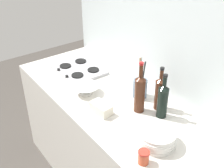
# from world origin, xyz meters

# --- Properties ---
(counter_block) EXTENTS (1.80, 0.70, 0.90)m
(counter_block) POSITION_xyz_m (0.00, 0.00, 0.45)
(counter_block) COLOR silver
(counter_block) RESTS_ON ground
(backsplash_panel) EXTENTS (1.90, 0.06, 2.36)m
(backsplash_panel) POSITION_xyz_m (0.00, 0.38, 1.18)
(backsplash_panel) COLOR silver
(backsplash_panel) RESTS_ON ground
(stovetop_hob) EXTENTS (0.40, 0.34, 0.04)m
(stovetop_hob) POSITION_xyz_m (-0.50, 0.02, 0.91)
(stovetop_hob) COLOR #B2B2B7
(stovetop_hob) RESTS_ON counter_block
(plate_stack) EXTENTS (0.22, 0.22, 0.09)m
(plate_stack) POSITION_xyz_m (0.53, -0.08, 0.95)
(plate_stack) COLOR white
(plate_stack) RESTS_ON counter_block
(wine_bottle_leftmost) EXTENTS (0.07, 0.07, 0.36)m
(wine_bottle_leftmost) POSITION_xyz_m (0.23, 0.06, 1.04)
(wine_bottle_leftmost) COLOR #472314
(wine_bottle_leftmost) RESTS_ON counter_block
(wine_bottle_mid_left) EXTENTS (0.07, 0.07, 0.31)m
(wine_bottle_mid_left) POSITION_xyz_m (0.29, 0.18, 1.02)
(wine_bottle_mid_left) COLOR #472314
(wine_bottle_mid_left) RESTS_ON counter_block
(wine_bottle_mid_right) EXTENTS (0.07, 0.07, 0.31)m
(wine_bottle_mid_right) POSITION_xyz_m (0.36, 0.13, 1.02)
(wine_bottle_mid_right) COLOR black
(wine_bottle_mid_right) RESTS_ON counter_block
(mixing_bowl) EXTENTS (0.20, 0.20, 0.06)m
(mixing_bowl) POSITION_xyz_m (-0.17, -0.11, 0.94)
(mixing_bowl) COLOR white
(mixing_bowl) RESTS_ON counter_block
(butter_dish) EXTENTS (0.16, 0.10, 0.07)m
(butter_dish) POSITION_xyz_m (0.09, -0.16, 0.93)
(butter_dish) COLOR silver
(butter_dish) RESTS_ON counter_block
(utensil_crock) EXTENTS (0.10, 0.10, 0.33)m
(utensil_crock) POSITION_xyz_m (0.10, 0.18, 0.98)
(utensil_crock) COLOR slate
(utensil_crock) RESTS_ON counter_block
(condiment_jar_front) EXTENTS (0.06, 0.06, 0.08)m
(condiment_jar_front) POSITION_xyz_m (0.60, -0.24, 0.94)
(condiment_jar_front) COLOR #C64C2D
(condiment_jar_front) RESTS_ON counter_block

